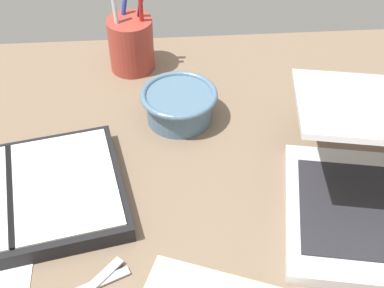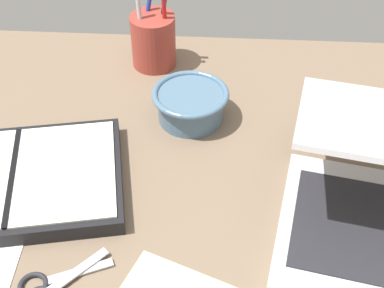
{
  "view_description": "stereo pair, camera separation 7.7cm",
  "coord_description": "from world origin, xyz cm",
  "px_view_note": "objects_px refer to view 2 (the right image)",
  "views": [
    {
      "loc": [
        -3.01,
        -47.18,
        61.0
      ],
      "look_at": [
        1.14,
        9.26,
        9.0
      ],
      "focal_mm": 50.0,
      "sensor_mm": 36.0,
      "label": 1
    },
    {
      "loc": [
        4.66,
        -47.23,
        61.0
      ],
      "look_at": [
        1.14,
        9.26,
        9.0
      ],
      "focal_mm": 50.0,
      "sensor_mm": 36.0,
      "label": 2
    }
  ],
  "objects_px": {
    "pen_cup": "(153,40)",
    "planner": "(14,181)",
    "bowl": "(188,103)",
    "scissors": "(47,287)"
  },
  "relations": [
    {
      "from": "bowl",
      "to": "scissors",
      "type": "height_order",
      "value": "bowl"
    },
    {
      "from": "pen_cup",
      "to": "bowl",
      "type": "bearing_deg",
      "value": -64.94
    },
    {
      "from": "planner",
      "to": "bowl",
      "type": "bearing_deg",
      "value": 24.83
    },
    {
      "from": "pen_cup",
      "to": "planner",
      "type": "xyz_separation_m",
      "value": [
        -0.17,
        -0.34,
        -0.04
      ]
    },
    {
      "from": "pen_cup",
      "to": "planner",
      "type": "height_order",
      "value": "pen_cup"
    },
    {
      "from": "bowl",
      "to": "scissors",
      "type": "bearing_deg",
      "value": -113.89
    },
    {
      "from": "scissors",
      "to": "pen_cup",
      "type": "bearing_deg",
      "value": 45.54
    },
    {
      "from": "planner",
      "to": "scissors",
      "type": "distance_m",
      "value": 0.19
    },
    {
      "from": "pen_cup",
      "to": "scissors",
      "type": "xyz_separation_m",
      "value": [
        -0.08,
        -0.51,
        -0.05
      ]
    },
    {
      "from": "bowl",
      "to": "planner",
      "type": "bearing_deg",
      "value": -143.69
    }
  ]
}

